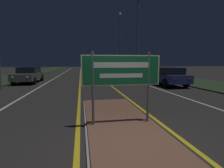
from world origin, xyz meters
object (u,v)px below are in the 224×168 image
(car_receding_0, at_px, (168,76))
(streetlight_right_near, at_px, (138,25))
(streetlight_right_far, at_px, (120,35))
(highway_sign, at_px, (121,73))
(car_receding_1, at_px, (135,70))
(car_approaching_0, at_px, (29,75))

(car_receding_0, bearing_deg, streetlight_right_near, 87.23)
(streetlight_right_near, distance_m, streetlight_right_far, 11.87)
(highway_sign, bearing_deg, car_receding_1, 71.15)
(streetlight_right_near, relative_size, streetlight_right_far, 0.90)
(streetlight_right_far, bearing_deg, streetlight_right_near, -91.60)
(car_receding_0, height_order, car_approaching_0, car_receding_0)
(car_receding_0, relative_size, car_approaching_0, 0.92)
(streetlight_right_near, bearing_deg, car_receding_0, -92.77)
(streetlight_right_far, distance_m, car_receding_0, 21.95)
(streetlight_right_far, bearing_deg, highway_sign, -102.51)
(car_receding_0, relative_size, car_receding_1, 0.91)
(car_receding_0, distance_m, car_approaching_0, 12.23)
(car_receding_1, height_order, car_approaching_0, car_receding_1)
(streetlight_right_far, relative_size, car_receding_0, 2.62)
(highway_sign, distance_m, car_receding_0, 10.01)
(highway_sign, bearing_deg, streetlight_right_far, 77.49)
(streetlight_right_far, distance_m, car_approaching_0, 21.85)
(highway_sign, bearing_deg, car_approaching_0, 115.34)
(highway_sign, bearing_deg, streetlight_right_near, 70.49)
(car_receding_1, xyz_separation_m, car_approaching_0, (-11.84, -5.34, -0.05))
(streetlight_right_far, xyz_separation_m, car_approaching_0, (-12.29, -16.91, -6.35))
(highway_sign, relative_size, car_receding_0, 0.51)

